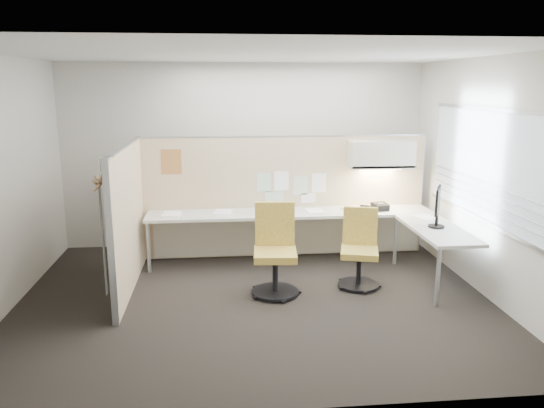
{
  "coord_description": "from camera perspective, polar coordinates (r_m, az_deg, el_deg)",
  "views": [
    {
      "loc": [
        -0.38,
        -5.89,
        2.48
      ],
      "look_at": [
        0.29,
        0.8,
        0.96
      ],
      "focal_mm": 35.0,
      "sensor_mm": 36.0,
      "label": 1
    }
  ],
  "objects": [
    {
      "name": "paper_stack_0",
      "position": [
        7.37,
        -10.77,
        -1.08
      ],
      "size": [
        0.26,
        0.32,
        0.03
      ],
      "primitive_type": "cube",
      "rotation": [
        0.0,
        0.0,
        -0.1
      ],
      "color": "white",
      "rests_on": "desk"
    },
    {
      "name": "chair_right",
      "position": [
        6.72,
        9.38,
        -4.98
      ],
      "size": [
        0.55,
        0.57,
        0.96
      ],
      "rotation": [
        0.0,
        0.0,
        -0.26
      ],
      "color": "black",
      "rests_on": "floor"
    },
    {
      "name": "paper_stack_4",
      "position": [
        7.6,
        8.54,
        -0.58
      ],
      "size": [
        0.25,
        0.32,
        0.03
      ],
      "primitive_type": "cube",
      "rotation": [
        0.0,
        0.0,
        0.08
      ],
      "color": "white",
      "rests_on": "desk"
    },
    {
      "name": "paper_stack_5",
      "position": [
        7.36,
        16.2,
        -1.42
      ],
      "size": [
        0.3,
        0.35,
        0.02
      ],
      "primitive_type": "cube",
      "rotation": [
        0.0,
        0.0,
        0.26
      ],
      "color": "white",
      "rests_on": "desk"
    },
    {
      "name": "partition_left",
      "position": [
        6.68,
        -15.2,
        -1.58
      ],
      "size": [
        0.06,
        2.2,
        1.75
      ],
      "primitive_type": "cube",
      "color": "#D1B690",
      "rests_on": "floor"
    },
    {
      "name": "monitor",
      "position": [
        6.87,
        17.39,
        -0.06
      ],
      "size": [
        0.24,
        0.44,
        0.51
      ],
      "rotation": [
        0.0,
        0.0,
        1.1
      ],
      "color": "black",
      "rests_on": "desk"
    },
    {
      "name": "overhead_bin",
      "position": [
        7.69,
        11.64,
        5.26
      ],
      "size": [
        0.9,
        0.36,
        0.38
      ],
      "primitive_type": "cube",
      "color": "beige",
      "rests_on": "partition_back"
    },
    {
      "name": "wall_back",
      "position": [
        8.22,
        -3.02,
        5.21
      ],
      "size": [
        5.5,
        0.02,
        2.8
      ],
      "primitive_type": "cube",
      "color": "beige",
      "rests_on": "ground"
    },
    {
      "name": "stapler",
      "position": [
        7.73,
        9.97,
        -0.31
      ],
      "size": [
        0.14,
        0.09,
        0.05
      ],
      "primitive_type": "cube",
      "rotation": [
        0.0,
        0.0,
        -0.41
      ],
      "color": "black",
      "rests_on": "desk"
    },
    {
      "name": "partition_back",
      "position": [
        7.71,
        1.34,
        0.76
      ],
      "size": [
        4.1,
        0.06,
        1.75
      ],
      "primitive_type": "cube",
      "color": "#D1B690",
      "rests_on": "floor"
    },
    {
      "name": "paper_stack_3",
      "position": [
        7.47,
        4.64,
        -0.75
      ],
      "size": [
        0.25,
        0.32,
        0.01
      ],
      "primitive_type": "cube",
      "rotation": [
        0.0,
        0.0,
        0.08
      ],
      "color": "white",
      "rests_on": "desk"
    },
    {
      "name": "chair_left",
      "position": [
        6.39,
        0.33,
        -5.25
      ],
      "size": [
        0.57,
        0.58,
        1.08
      ],
      "rotation": [
        0.0,
        0.0,
        -0.08
      ],
      "color": "black",
      "rests_on": "floor"
    },
    {
      "name": "pinned_papers",
      "position": [
        7.66,
        1.97,
        1.88
      ],
      "size": [
        1.01,
        0.0,
        0.47
      ],
      "color": "#8CBF8C",
      "rests_on": "partition_back"
    },
    {
      "name": "phone",
      "position": [
        7.67,
        11.55,
        -0.28
      ],
      "size": [
        0.24,
        0.23,
        0.12
      ],
      "rotation": [
        0.0,
        0.0,
        0.21
      ],
      "color": "black",
      "rests_on": "desk"
    },
    {
      "name": "wall_right",
      "position": [
        6.75,
        22.01,
        2.64
      ],
      "size": [
        0.02,
        4.5,
        2.8
      ],
      "primitive_type": "cube",
      "color": "beige",
      "rests_on": "ground"
    },
    {
      "name": "window_pane",
      "position": [
        6.72,
        21.92,
        3.9
      ],
      "size": [
        0.01,
        2.8,
        1.3
      ],
      "primitive_type": "cube",
      "color": "#94A1AC",
      "rests_on": "wall_right"
    },
    {
      "name": "ceiling",
      "position": [
        5.91,
        -2.1,
        15.92
      ],
      "size": [
        5.5,
        4.5,
        0.01
      ],
      "primitive_type": "cube",
      "color": "white",
      "rests_on": "wall_back"
    },
    {
      "name": "wall_front",
      "position": [
        3.81,
        0.22,
        -3.67
      ],
      "size": [
        5.5,
        0.02,
        2.8
      ],
      "primitive_type": "cube",
      "color": "beige",
      "rests_on": "ground"
    },
    {
      "name": "desk",
      "position": [
        7.38,
        4.71,
        -2.02
      ],
      "size": [
        4.0,
        2.07,
        0.73
      ],
      "color": "beige",
      "rests_on": "floor"
    },
    {
      "name": "poster",
      "position": [
        7.56,
        -10.77,
        4.49
      ],
      "size": [
        0.28,
        0.0,
        0.35
      ],
      "primitive_type": "cube",
      "color": "orange",
      "rests_on": "partition_back"
    },
    {
      "name": "wall_left",
      "position": [
        6.44,
        -27.23,
        1.69
      ],
      "size": [
        0.02,
        4.5,
        2.8
      ],
      "primitive_type": "cube",
      "color": "beige",
      "rests_on": "ground"
    },
    {
      "name": "paper_stack_2",
      "position": [
        7.34,
        -0.75,
        -0.85
      ],
      "size": [
        0.24,
        0.31,
        0.04
      ],
      "primitive_type": "cube",
      "rotation": [
        0.0,
        0.0,
        0.05
      ],
      "color": "white",
      "rests_on": "desk"
    },
    {
      "name": "floor",
      "position": [
        6.4,
        -1.9,
        -10.07
      ],
      "size": [
        5.5,
        4.5,
        0.01
      ],
      "primitive_type": "cube",
      "color": "black",
      "rests_on": "ground"
    },
    {
      "name": "tape_dispenser",
      "position": [
        7.73,
        10.94,
        -0.32
      ],
      "size": [
        0.11,
        0.08,
        0.06
      ],
      "primitive_type": "cube",
      "rotation": [
        0.0,
        0.0,
        0.23
      ],
      "color": "black",
      "rests_on": "desk"
    },
    {
      "name": "task_light_strip",
      "position": [
        7.72,
        11.57,
        3.72
      ],
      "size": [
        0.6,
        0.06,
        0.02
      ],
      "primitive_type": "cube",
      "color": "#FFEABF",
      "rests_on": "overhead_bin"
    },
    {
      "name": "coat_hook",
      "position": [
        5.62,
        -17.96,
        1.14
      ],
      "size": [
        0.18,
        0.49,
        1.45
      ],
      "color": "silver",
      "rests_on": "partition_left"
    },
    {
      "name": "paper_stack_1",
      "position": [
        7.42,
        -5.28,
        -0.85
      ],
      "size": [
        0.28,
        0.34,
        0.02
      ],
      "primitive_type": "cube",
      "rotation": [
        0.0,
        0.0,
        -0.19
      ],
      "color": "white",
      "rests_on": "desk"
    }
  ]
}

